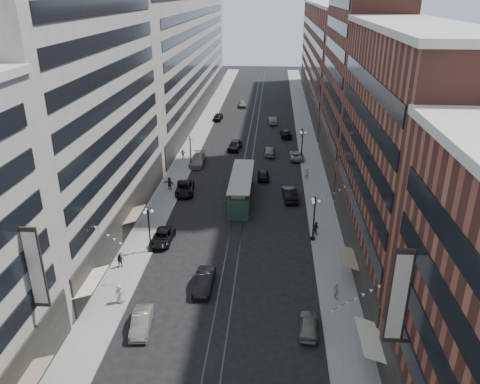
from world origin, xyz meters
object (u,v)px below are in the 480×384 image
(car_4, at_px, (308,325))
(pedestrian_5, at_px, (169,183))
(car_extra_1, at_px, (243,104))
(car_7, at_px, (185,188))
(car_1, at_px, (141,322))
(car_11, at_px, (296,155))
(car_2, at_px, (162,237))
(car_extra_0, at_px, (263,174))
(lamppost_se_mid, at_px, (302,144))
(pedestrian_7, at_px, (316,228))
(lamppost_sw_far, at_px, (149,228))
(pedestrian_2, at_px, (120,261))
(lamppost_sw_mid, at_px, (190,151))
(pedestrian_6, at_px, (183,154))
(car_12, at_px, (286,133))
(pedestrian_1, at_px, (120,294))
(lamppost_se_far, at_px, (314,217))
(streetcar, at_px, (241,189))
(car_8, at_px, (198,160))
(pedestrian_8, at_px, (307,174))
(pedestrian_9, at_px, (302,133))
(car_13, at_px, (235,145))
(car_10, at_px, (290,194))
(car_extra_2, at_px, (270,151))
(car_9, at_px, (218,117))
(car_14, at_px, (272,120))
(pedestrian_4, at_px, (336,291))
(car_5, at_px, (204,282))

(car_4, bearing_deg, pedestrian_5, -53.79)
(pedestrian_5, bearing_deg, car_extra_1, 106.69)
(car_7, xyz_separation_m, pedestrian_5, (-2.43, 0.90, 0.33))
(car_1, distance_m, car_11, 48.41)
(car_2, relative_size, pedestrian_5, 2.58)
(car_extra_0, bearing_deg, car_1, 72.12)
(lamppost_se_mid, distance_m, car_1, 47.74)
(pedestrian_7, bearing_deg, lamppost_sw_far, 65.63)
(car_7, height_order, car_extra_1, car_extra_1)
(lamppost_sw_far, bearing_deg, car_4, -35.87)
(lamppost_se_mid, distance_m, pedestrian_2, 41.21)
(lamppost_sw_mid, distance_m, pedestrian_6, 5.34)
(car_12, bearing_deg, pedestrian_1, 69.30)
(car_7, bearing_deg, pedestrian_5, 153.31)
(lamppost_se_far, relative_size, pedestrian_2, 3.57)
(streetcar, bearing_deg, car_1, -103.68)
(car_8, distance_m, pedestrian_5, 11.46)
(streetcar, distance_m, car_7, 8.65)
(pedestrian_8, bearing_deg, pedestrian_9, -89.63)
(lamppost_se_mid, bearing_deg, car_8, -170.12)
(car_12, bearing_deg, car_13, 38.93)
(car_10, distance_m, car_13, 23.78)
(lamppost_se_far, distance_m, car_7, 21.91)
(car_extra_2, bearing_deg, car_13, -21.99)
(car_9, bearing_deg, car_extra_0, -66.76)
(car_1, relative_size, pedestrian_8, 2.41)
(car_8, xyz_separation_m, car_14, (12.39, 27.42, -0.06))
(streetcar, bearing_deg, lamppost_se_far, -50.14)
(car_9, xyz_separation_m, car_extra_0, (11.25, -35.35, -0.02))
(pedestrian_1, height_order, car_13, pedestrian_1)
(pedestrian_2, xyz_separation_m, pedestrian_6, (0.22, 34.96, 0.12))
(car_4, height_order, car_9, car_9)
(car_11, distance_m, pedestrian_9, 12.66)
(car_8, relative_size, pedestrian_6, 3.25)
(pedestrian_4, height_order, pedestrian_5, pedestrian_5)
(car_8, distance_m, car_extra_2, 13.43)
(car_8, bearing_deg, pedestrian_7, -51.88)
(lamppost_sw_far, relative_size, car_7, 1.00)
(car_1, xyz_separation_m, car_extra_2, (10.48, 47.72, 0.08))
(lamppost_sw_far, relative_size, car_4, 1.34)
(car_13, height_order, pedestrian_5, pedestrian_5)
(pedestrian_6, height_order, car_extra_0, pedestrian_6)
(pedestrian_4, xyz_separation_m, pedestrian_5, (-21.41, 25.19, 0.12))
(car_1, bearing_deg, pedestrian_5, 91.37)
(streetcar, relative_size, car_1, 3.01)
(car_11, bearing_deg, car_9, -58.06)
(pedestrian_1, xyz_separation_m, car_10, (16.54, 25.20, -0.25))
(pedestrian_7, bearing_deg, pedestrian_8, -40.25)
(lamppost_sw_mid, xyz_separation_m, car_12, (16.00, 19.45, -2.33))
(car_5, xyz_separation_m, pedestrian_7, (11.85, 11.97, 0.14))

